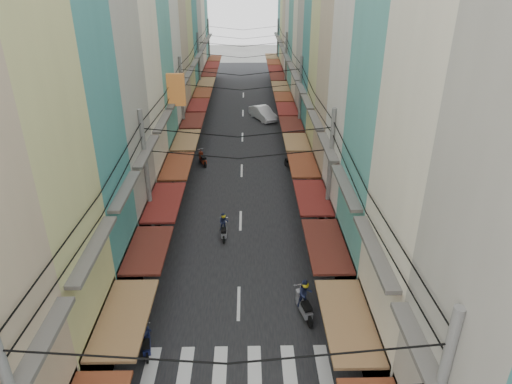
{
  "coord_description": "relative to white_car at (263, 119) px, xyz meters",
  "views": [
    {
      "loc": [
        0.5,
        -19.35,
        14.55
      ],
      "look_at": [
        0.99,
        5.8,
        2.15
      ],
      "focal_mm": 32.0,
      "sensor_mm": 36.0,
      "label": 1
    }
  ],
  "objects": [
    {
      "name": "market_umbrella",
      "position": [
        4.4,
        -31.46,
        2.31
      ],
      "size": [
        2.48,
        2.48,
        2.62
      ],
      "color": "#B2B2B7",
      "rests_on": "ground"
    },
    {
      "name": "white_car",
      "position": [
        0.0,
        0.0,
        0.0
      ],
      "size": [
        5.22,
        3.78,
        1.72
      ],
      "primitive_type": "imported",
      "rotation": [
        0.0,
        0.0,
        0.43
      ],
      "color": "silver",
      "rests_on": "ground"
    },
    {
      "name": "ground",
      "position": [
        -2.15,
        -27.65,
        0.0
      ],
      "size": [
        160.0,
        160.0,
        0.0
      ],
      "primitive_type": "plane",
      "color": "slate",
      "rests_on": "ground"
    },
    {
      "name": "utility_poles",
      "position": [
        -2.15,
        -12.64,
        6.59
      ],
      "size": [
        10.2,
        66.13,
        8.2
      ],
      "color": "slate",
      "rests_on": "ground"
    },
    {
      "name": "pedestrians",
      "position": [
        -6.26,
        -23.16,
        1.01
      ],
      "size": [
        11.61,
        18.42,
        2.13
      ],
      "color": "black",
      "rests_on": "ground"
    },
    {
      "name": "building_row_right",
      "position": [
        5.76,
        -11.2,
        9.41
      ],
      "size": [
        7.8,
        68.98,
        22.59
      ],
      "color": "teal",
      "rests_on": "ground"
    },
    {
      "name": "building_row_left",
      "position": [
        -10.07,
        -11.09,
        9.78
      ],
      "size": [
        7.8,
        67.67,
        23.7
      ],
      "color": "silver",
      "rests_on": "ground"
    },
    {
      "name": "sidewalk_right",
      "position": [
        4.35,
        -7.65,
        0.03
      ],
      "size": [
        3.0,
        80.0,
        0.06
      ],
      "primitive_type": "cube",
      "color": "gray",
      "rests_on": "ground"
    },
    {
      "name": "moving_scooters",
      "position": [
        -1.98,
        -25.25,
        0.53
      ],
      "size": [
        7.97,
        22.02,
        1.98
      ],
      "color": "black",
      "rests_on": "ground"
    },
    {
      "name": "road",
      "position": [
        -2.15,
        -7.65,
        0.01
      ],
      "size": [
        10.0,
        80.0,
        0.02
      ],
      "primitive_type": "cube",
      "color": "black",
      "rests_on": "ground"
    },
    {
      "name": "bicycle",
      "position": [
        5.35,
        -27.43,
        0.0
      ],
      "size": [
        1.44,
        0.63,
        0.97
      ],
      "primitive_type": "imported",
      "rotation": [
        0.0,
        0.0,
        1.5
      ],
      "color": "black",
      "rests_on": "ground"
    },
    {
      "name": "traffic_sign",
      "position": [
        2.96,
        -29.66,
        2.24
      ],
      "size": [
        0.1,
        0.67,
        3.05
      ],
      "color": "slate",
      "rests_on": "ground"
    },
    {
      "name": "sidewalk_left",
      "position": [
        -8.65,
        -7.65,
        0.03
      ],
      "size": [
        3.0,
        80.0,
        0.06
      ],
      "primitive_type": "cube",
      "color": "gray",
      "rests_on": "ground"
    },
    {
      "name": "crosswalk",
      "position": [
        -2.15,
        -33.65,
        0.03
      ],
      "size": [
        7.55,
        2.4,
        0.01
      ],
      "color": "silver",
      "rests_on": "ground"
    },
    {
      "name": "parked_scooters",
      "position": [
        1.52,
        -32.17,
        0.46
      ],
      "size": [
        12.47,
        13.81,
        0.97
      ],
      "color": "black",
      "rests_on": "ground"
    }
  ]
}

